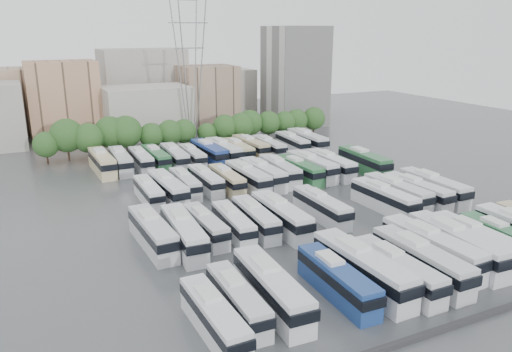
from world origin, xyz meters
name	(u,v)px	position (x,y,z in m)	size (l,w,h in m)	color
ground	(289,208)	(0.00, 0.00, 0.00)	(220.00, 220.00, 0.00)	#424447
parapet	(471,320)	(0.00, -33.00, 0.25)	(56.00, 0.50, 0.50)	#2D2D30
tree_line	(185,129)	(-2.13, 42.17, 4.45)	(66.07, 7.78, 8.44)	black
city_buildings	(130,98)	(-7.46, 71.86, 7.87)	(102.00, 35.00, 20.00)	#9E998E
apartment_tower	(295,76)	(34.00, 58.00, 13.00)	(14.00, 14.00, 26.00)	silver
electricity_pylon	(190,59)	(2.00, 50.00, 18.66)	(9.00, 6.91, 33.83)	slate
bus_r0_s0	(214,317)	(-21.31, -24.86, 1.70)	(2.64, 11.10, 3.47)	silver
bus_r0_s1	(237,299)	(-18.32, -23.02, 1.66)	(2.59, 10.85, 3.39)	silver
bus_r0_s2	(272,288)	(-14.87, -23.03, 1.98)	(3.28, 12.92, 4.02)	silver
bus_r0_s4	(337,280)	(-8.22, -24.03, 1.80)	(2.90, 11.76, 3.67)	navy
bus_r0_s5	(362,268)	(-4.88, -23.58, 2.10)	(3.31, 13.67, 4.27)	silver
bus_r0_s6	(397,270)	(-1.70, -24.99, 1.84)	(2.65, 11.94, 3.74)	silver
bus_r0_s7	(421,260)	(1.82, -24.63, 1.98)	(2.91, 12.86, 4.03)	silver
bus_r0_s8	(432,248)	(5.09, -22.84, 2.04)	(3.42, 13.33, 4.15)	silver
bus_r0_s9	(457,244)	(8.26, -23.39, 2.07)	(3.45, 13.51, 4.21)	silver
bus_r0_s10	(475,240)	(11.52, -23.01, 1.85)	(2.79, 12.05, 3.77)	silver
bus_r0_s11	(502,238)	(14.92, -23.92, 1.73)	(2.96, 11.33, 3.52)	#2E6B41
bus_r1_s0	(153,232)	(-21.47, -4.94, 1.93)	(3.21, 12.61, 3.93)	silver
bus_r1_s1	(183,232)	(-18.20, -6.71, 1.96)	(3.43, 12.86, 4.00)	silver
bus_r1_s2	(205,225)	(-14.89, -5.04, 1.68)	(2.65, 10.93, 3.41)	silver
bus_r1_s3	(233,223)	(-11.41, -5.84, 1.66)	(2.90, 10.89, 3.38)	silver
bus_r1_s4	(255,218)	(-8.24, -5.69, 1.74)	(3.04, 11.41, 3.55)	silver
bus_r1_s5	(281,216)	(-5.11, -6.79, 1.96)	(2.90, 12.74, 3.99)	silver
bus_r1_s7	(321,207)	(1.73, -5.77, 1.80)	(2.62, 11.70, 3.67)	silver
bus_r1_s10	(384,198)	(11.67, -6.81, 1.88)	(3.01, 12.25, 3.82)	silver
bus_r1_s11	(397,192)	(14.99, -5.71, 1.91)	(3.05, 12.49, 3.90)	silver
bus_r1_s12	(417,191)	(18.16, -6.44, 1.88)	(3.13, 12.31, 3.83)	silver
bus_r1_s13	(433,187)	(21.62, -6.22, 1.98)	(2.94, 12.90, 4.04)	silver
bus_r2_s1	(149,192)	(-17.94, 11.23, 1.67)	(2.41, 10.83, 3.39)	white
bus_r2_s2	(168,188)	(-15.02, 10.98, 1.91)	(3.23, 12.52, 3.90)	silver
bus_r2_s3	(185,183)	(-11.67, 13.08, 1.67)	(2.58, 10.91, 3.41)	silver
bus_r2_s4	(206,180)	(-8.16, 13.21, 1.72)	(2.54, 11.17, 3.50)	silver
bus_r2_s5	(227,180)	(-4.98, 11.91, 1.72)	(2.60, 11.20, 3.50)	#C9B98A
bus_r2_s6	(248,177)	(-1.64, 11.07, 1.93)	(3.09, 12.58, 3.92)	silver
bus_r2_s7	(263,174)	(1.48, 11.82, 1.93)	(3.13, 12.59, 3.92)	white
bus_r2_s8	(280,170)	(5.03, 12.49, 1.90)	(3.32, 12.46, 3.87)	silver
bus_r2_s9	(299,170)	(8.31, 11.44, 1.85)	(3.16, 12.11, 3.77)	#2F6E3D
bus_r2_s10	(312,166)	(11.36, 12.33, 1.98)	(3.40, 12.98, 4.04)	silver
bus_r2_s11	(330,164)	(14.97, 11.87, 1.97)	(2.83, 12.80, 4.01)	silver
bus_r2_s13	(364,161)	(21.57, 10.81, 2.04)	(3.51, 13.37, 4.16)	#2A6438
bus_r3_s0	(102,162)	(-21.56, 30.94, 2.00)	(3.24, 13.05, 4.07)	beige
bus_r3_s1	(121,161)	(-18.25, 31.06, 1.90)	(3.02, 12.42, 3.88)	silver
bus_r3_s2	(141,160)	(-14.61, 30.51, 1.78)	(2.63, 11.60, 3.63)	silver
bus_r3_s3	(156,158)	(-11.73, 30.69, 1.83)	(2.90, 11.96, 3.73)	#2F6F3E
bus_r3_s4	(175,157)	(-8.37, 29.71, 1.90)	(3.00, 12.38, 3.86)	silver
bus_r3_s5	(192,156)	(-5.04, 29.22, 1.74)	(2.66, 11.31, 3.54)	silver
bus_r3_s6	(209,152)	(-1.49, 29.62, 2.00)	(3.37, 13.08, 4.07)	navy
bus_r3_s7	(223,151)	(1.57, 29.58, 2.00)	(3.27, 13.06, 4.07)	silver
bus_r3_s8	(238,150)	(4.90, 29.97, 1.81)	(2.73, 11.76, 3.68)	#CBBE8B
bus_r3_s9	(251,146)	(8.25, 31.16, 1.89)	(3.30, 12.39, 3.85)	#C7B689
bus_r3_s10	(269,147)	(11.63, 29.60, 1.83)	(2.77, 11.95, 3.74)	silver
bus_r3_s12	(292,143)	(18.01, 30.88, 1.83)	(3.19, 12.01, 3.73)	silver
bus_r3_s13	(307,140)	(21.47, 30.52, 2.05)	(3.15, 13.37, 4.18)	silver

